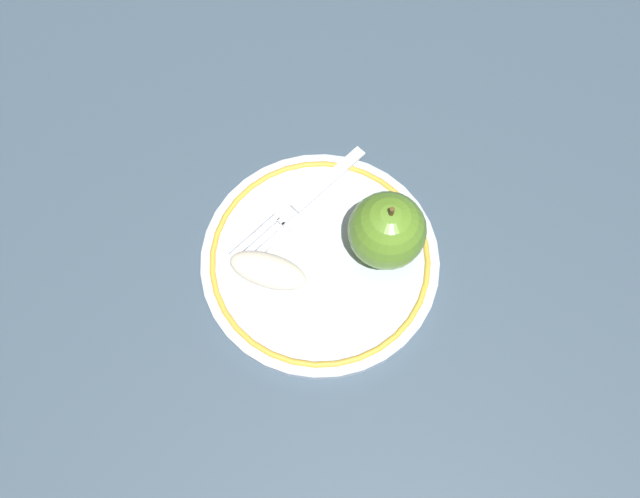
# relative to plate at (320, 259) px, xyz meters

# --- Properties ---
(ground_plane) EXTENTS (2.00, 2.00, 0.00)m
(ground_plane) POSITION_rel_plate_xyz_m (0.01, -0.01, -0.01)
(ground_plane) COLOR #3B4E5E
(plate) EXTENTS (0.24, 0.24, 0.01)m
(plate) POSITION_rel_plate_xyz_m (0.00, 0.00, 0.00)
(plate) COLOR silver
(plate) RESTS_ON ground_plane
(apple_red_whole) EXTENTS (0.07, 0.07, 0.08)m
(apple_red_whole) POSITION_rel_plate_xyz_m (-0.04, -0.05, 0.04)
(apple_red_whole) COLOR #5A8927
(apple_red_whole) RESTS_ON plate
(apple_slice_front) EXTENTS (0.08, 0.06, 0.02)m
(apple_slice_front) POSITION_rel_plate_xyz_m (0.03, 0.05, 0.02)
(apple_slice_front) COLOR #EFE3CB
(apple_slice_front) RESTS_ON plate
(fork) EXTENTS (0.05, 0.18, 0.00)m
(fork) POSITION_rel_plate_xyz_m (0.05, -0.04, 0.01)
(fork) COLOR silver
(fork) RESTS_ON plate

